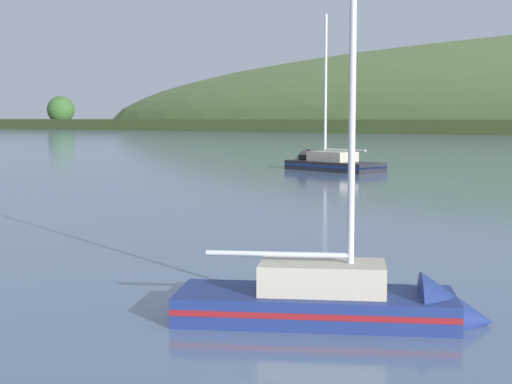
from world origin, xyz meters
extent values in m
sphere|color=#38602D|center=(-232.82, 223.53, 7.71)|extent=(11.20, 11.20, 11.20)
cube|color=#232328|center=(-12.48, 57.30, 0.09)|extent=(8.70, 5.17, 1.31)
cone|color=#232328|center=(-16.43, 58.36, 0.09)|extent=(2.76, 3.46, 3.04)
cube|color=navy|center=(-12.48, 57.30, 0.41)|extent=(8.71, 5.20, 0.15)
cube|color=#BCB299|center=(-12.68, 57.35, 1.13)|extent=(4.10, 3.03, 0.77)
cylinder|color=silver|center=(-13.47, 57.57, 6.53)|extent=(0.22, 0.22, 11.57)
cylinder|color=silver|center=(-11.40, 57.01, 1.66)|extent=(4.18, 1.28, 0.18)
cube|color=navy|center=(9.38, 16.80, 0.09)|extent=(5.94, 4.39, 1.00)
cone|color=navy|center=(11.88, 18.11, 0.09)|extent=(2.14, 2.35, 1.92)
cube|color=maroon|center=(9.38, 16.80, 0.32)|extent=(5.95, 4.41, 0.12)
cube|color=#BCB299|center=(9.51, 16.86, 0.90)|extent=(2.88, 2.38, 0.62)
cylinder|color=silver|center=(10.01, 17.12, 4.96)|extent=(0.14, 0.14, 8.74)
cylinder|color=silver|center=(8.69, 16.43, 1.36)|extent=(2.68, 1.48, 0.11)
camera|label=1|loc=(17.24, 3.25, 4.13)|focal=54.55mm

